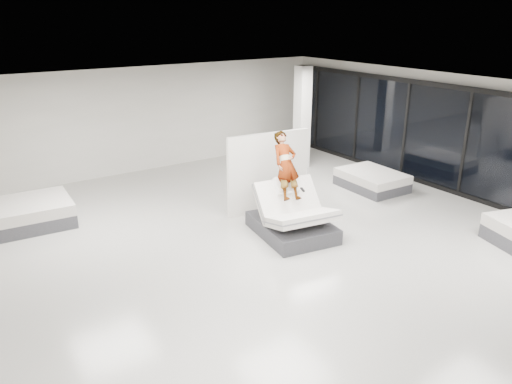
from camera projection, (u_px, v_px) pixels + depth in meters
The scene contains 9 objects.
room at pixel (288, 177), 9.99m from camera, with size 14.00×14.04×3.20m.
hero_bed at pixel (293, 219), 11.08m from camera, with size 1.71×2.11×1.28m.
person at pixel (286, 179), 11.07m from camera, with size 0.58×0.38×1.59m, color slate.
remote at pixel (303, 190), 10.92m from camera, with size 0.05×0.14×0.03m, color black.
divider_panel at pixel (268, 172), 12.28m from camera, with size 2.19×0.10×1.99m, color silver.
flat_bed_right_far at pixel (372, 180), 14.08m from camera, with size 1.41×1.84×0.49m.
flat_bed_left_far at pixel (23, 214), 11.59m from camera, with size 2.19×1.70×0.58m.
column at pixel (302, 118), 15.60m from camera, with size 0.40×0.40×3.20m, color silver.
storefront_glazing at pixel (466, 144), 13.14m from camera, with size 0.12×13.40×2.92m.
Camera 1 is at (-5.84, -7.51, 4.73)m, focal length 35.00 mm.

